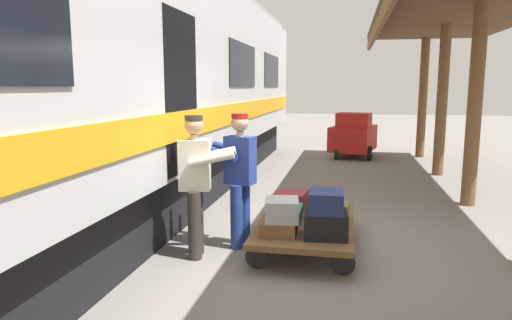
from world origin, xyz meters
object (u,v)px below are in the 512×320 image
(suitcase_brown_leather, at_px, (279,226))
(suitcase_burgundy_valise, at_px, (291,200))
(suitcase_gray_aluminum, at_px, (282,210))
(suitcase_teal_softside, at_px, (286,213))
(porter_by_door, at_px, (197,181))
(luggage_cart, at_px, (306,224))
(suitcase_black_hardshell, at_px, (326,224))
(porter_in_overalls, at_px, (239,175))
(train_car, at_px, (73,84))
(baggage_tug, at_px, (353,136))
(suitcase_olive_duffel, at_px, (328,214))
(suitcase_navy_fabric, at_px, (326,201))
(suitcase_yellow_case, at_px, (330,203))

(suitcase_brown_leather, height_order, suitcase_burgundy_valise, suitcase_burgundy_valise)
(suitcase_burgundy_valise, distance_m, suitcase_gray_aluminum, 1.21)
(suitcase_burgundy_valise, relative_size, suitcase_teal_softside, 1.05)
(suitcase_gray_aluminum, distance_m, porter_by_door, 1.06)
(luggage_cart, height_order, suitcase_burgundy_valise, suitcase_burgundy_valise)
(suitcase_black_hardshell, xyz_separation_m, porter_in_overalls, (1.12, -0.43, 0.44))
(porter_in_overalls, relative_size, porter_by_door, 1.00)
(porter_by_door, bearing_deg, train_car, -13.49)
(suitcase_black_hardshell, relative_size, baggage_tug, 0.25)
(baggage_tug, bearing_deg, suitcase_olive_duffel, 87.30)
(luggage_cart, bearing_deg, suitcase_olive_duffel, 180.00)
(suitcase_brown_leather, distance_m, suitcase_burgundy_valise, 1.17)
(train_car, distance_m, porter_by_door, 2.19)
(suitcase_brown_leather, relative_size, porter_in_overalls, 0.28)
(suitcase_black_hardshell, bearing_deg, baggage_tug, -92.51)
(suitcase_navy_fabric, bearing_deg, baggage_tug, -92.53)
(train_car, distance_m, suitcase_navy_fabric, 3.61)
(luggage_cart, height_order, suitcase_yellow_case, suitcase_yellow_case)
(suitcase_olive_duffel, xyz_separation_m, suitcase_yellow_case, (0.00, -0.58, -0.01))
(train_car, relative_size, porter_in_overalls, 11.52)
(porter_by_door, relative_size, baggage_tug, 0.90)
(suitcase_yellow_case, height_order, porter_in_overalls, porter_in_overalls)
(luggage_cart, xyz_separation_m, suitcase_burgundy_valise, (0.27, -0.58, 0.17))
(train_car, xyz_separation_m, porter_by_door, (-1.82, 0.44, -1.14))
(suitcase_teal_softside, xyz_separation_m, suitcase_navy_fabric, (-0.53, 0.59, 0.33))
(train_car, bearing_deg, suitcase_yellow_case, -167.17)
(suitcase_gray_aluminum, relative_size, porter_by_door, 0.25)
(suitcase_burgundy_valise, bearing_deg, suitcase_teal_softside, 90.00)
(suitcase_black_hardshell, distance_m, baggage_tug, 8.48)
(suitcase_navy_fabric, relative_size, suitcase_gray_aluminum, 1.10)
(suitcase_black_hardshell, height_order, suitcase_gray_aluminum, suitcase_gray_aluminum)
(suitcase_black_hardshell, height_order, suitcase_burgundy_valise, suitcase_black_hardshell)
(luggage_cart, xyz_separation_m, suitcase_gray_aluminum, (0.23, 0.61, 0.34))
(suitcase_olive_duffel, relative_size, baggage_tug, 0.26)
(suitcase_brown_leather, bearing_deg, train_car, -8.25)
(suitcase_burgundy_valise, height_order, baggage_tug, baggage_tug)
(train_car, relative_size, suitcase_olive_duffel, 38.98)
(suitcase_burgundy_valise, bearing_deg, suitcase_olive_duffel, 132.55)
(suitcase_black_hardshell, relative_size, suitcase_navy_fabric, 1.03)
(luggage_cart, xyz_separation_m, suitcase_olive_duffel, (-0.27, 0.00, 0.15))
(suitcase_olive_duffel, xyz_separation_m, porter_by_door, (1.52, 0.61, 0.49))
(train_car, xyz_separation_m, suitcase_gray_aluminum, (-2.84, 0.44, -1.43))
(luggage_cart, bearing_deg, suitcase_gray_aluminum, 69.20)
(luggage_cart, height_order, porter_by_door, porter_by_door)
(suitcase_black_hardshell, relative_size, suitcase_gray_aluminum, 1.14)
(suitcase_black_hardshell, height_order, suitcase_navy_fabric, suitcase_navy_fabric)
(suitcase_yellow_case, distance_m, suitcase_gray_aluminum, 1.31)
(porter_in_overalls, bearing_deg, suitcase_teal_softside, -165.21)
(suitcase_brown_leather, height_order, porter_by_door, porter_by_door)
(train_car, bearing_deg, suitcase_burgundy_valise, -164.83)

